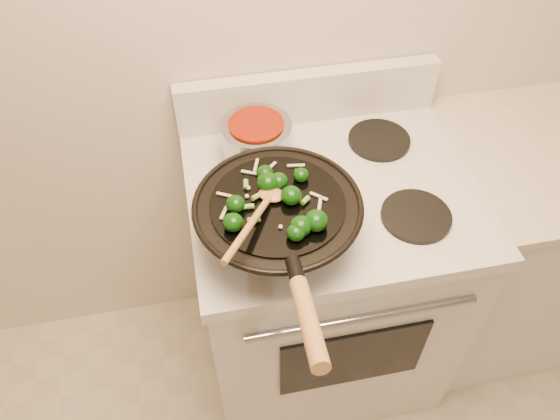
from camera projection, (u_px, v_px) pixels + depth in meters
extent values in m
cube|color=silver|center=(322.00, 286.00, 1.83)|extent=(0.76, 0.64, 0.88)
cube|color=silver|center=(332.00, 192.00, 1.49)|extent=(0.78, 0.66, 0.04)
cube|color=silver|center=(308.00, 96.00, 1.61)|extent=(0.78, 0.05, 0.16)
cylinder|color=#95989D|center=(363.00, 318.00, 1.36)|extent=(0.60, 0.02, 0.02)
cube|color=black|center=(353.00, 359.00, 1.54)|extent=(0.42, 0.01, 0.28)
cylinder|color=black|center=(278.00, 237.00, 1.35)|extent=(0.18, 0.18, 0.01)
cylinder|color=black|center=(416.00, 216.00, 1.39)|extent=(0.18, 0.18, 0.01)
cylinder|color=black|center=(257.00, 156.00, 1.54)|extent=(0.18, 0.18, 0.01)
cylinder|color=black|center=(379.00, 140.00, 1.59)|extent=(0.18, 0.18, 0.01)
cube|color=white|center=(529.00, 244.00, 1.95)|extent=(0.87, 0.60, 0.88)
torus|color=black|center=(278.00, 205.00, 1.26)|extent=(0.40, 0.40, 0.01)
cylinder|color=black|center=(278.00, 204.00, 1.25)|extent=(0.31, 0.31, 0.01)
cylinder|color=black|center=(295.00, 270.00, 1.07)|extent=(0.03, 0.07, 0.04)
cylinder|color=#A67441|center=(309.00, 322.00, 0.96)|extent=(0.04, 0.21, 0.08)
ellipsoid|color=#0A3207|center=(268.00, 182.00, 1.27)|extent=(0.05, 0.05, 0.04)
cylinder|color=#4D752A|center=(274.00, 186.00, 1.28)|extent=(0.02, 0.02, 0.02)
ellipsoid|color=#0A3207|center=(296.00, 232.00, 1.17)|extent=(0.04, 0.04, 0.04)
ellipsoid|color=#0A3207|center=(279.00, 181.00, 1.27)|extent=(0.04, 0.04, 0.04)
ellipsoid|color=#0A3207|center=(235.00, 204.00, 1.23)|extent=(0.04, 0.04, 0.04)
cylinder|color=#4D752A|center=(241.00, 206.00, 1.24)|extent=(0.02, 0.02, 0.01)
ellipsoid|color=#0A3207|center=(301.00, 175.00, 1.29)|extent=(0.04, 0.04, 0.03)
ellipsoid|color=#0A3207|center=(291.00, 195.00, 1.24)|extent=(0.05, 0.05, 0.04)
ellipsoid|color=#0A3207|center=(316.00, 221.00, 1.19)|extent=(0.05, 0.05, 0.05)
cylinder|color=#4D752A|center=(323.00, 224.00, 1.20)|extent=(0.02, 0.02, 0.02)
ellipsoid|color=#0A3207|center=(233.00, 222.00, 1.19)|extent=(0.05, 0.05, 0.04)
ellipsoid|color=#0A3207|center=(301.00, 226.00, 1.18)|extent=(0.05, 0.05, 0.04)
ellipsoid|color=#0A3207|center=(265.00, 173.00, 1.29)|extent=(0.04, 0.04, 0.04)
cylinder|color=#4D752A|center=(270.00, 175.00, 1.30)|extent=(0.02, 0.02, 0.02)
cube|color=beige|center=(319.00, 196.00, 1.26)|extent=(0.04, 0.04, 0.00)
cube|color=beige|center=(224.00, 195.00, 1.26)|extent=(0.04, 0.02, 0.00)
cube|color=beige|center=(256.00, 165.00, 1.33)|extent=(0.02, 0.04, 0.00)
cube|color=beige|center=(271.00, 167.00, 1.33)|extent=(0.03, 0.03, 0.00)
cube|color=beige|center=(296.00, 165.00, 1.33)|extent=(0.04, 0.01, 0.00)
cube|color=beige|center=(320.00, 205.00, 1.24)|extent=(0.02, 0.05, 0.00)
cube|color=beige|center=(252.00, 173.00, 1.31)|extent=(0.05, 0.03, 0.00)
cube|color=beige|center=(271.00, 188.00, 1.28)|extent=(0.03, 0.05, 0.00)
cube|color=beige|center=(277.00, 192.00, 1.27)|extent=(0.04, 0.02, 0.00)
cube|color=beige|center=(224.00, 212.00, 1.23)|extent=(0.02, 0.04, 0.00)
cylinder|color=#68A234|center=(271.00, 180.00, 1.29)|extent=(0.03, 0.02, 0.02)
cylinder|color=#68A234|center=(256.00, 197.00, 1.25)|extent=(0.02, 0.03, 0.02)
cylinder|color=#68A234|center=(299.00, 172.00, 1.31)|extent=(0.01, 0.03, 0.02)
cylinder|color=#68A234|center=(248.00, 206.00, 1.23)|extent=(0.02, 0.03, 0.02)
cylinder|color=#68A234|center=(254.00, 220.00, 1.21)|extent=(0.02, 0.02, 0.01)
cylinder|color=#68A234|center=(246.00, 184.00, 1.28)|extent=(0.03, 0.02, 0.02)
cylinder|color=#68A234|center=(305.00, 200.00, 1.25)|extent=(0.03, 0.03, 0.02)
sphere|color=beige|center=(247.00, 196.00, 1.26)|extent=(0.01, 0.01, 0.01)
sphere|color=beige|center=(281.00, 227.00, 1.20)|extent=(0.01, 0.01, 0.01)
sphere|color=beige|center=(248.00, 188.00, 1.28)|extent=(0.01, 0.01, 0.01)
sphere|color=beige|center=(302.00, 202.00, 1.25)|extent=(0.01, 0.01, 0.01)
ellipsoid|color=#A67441|center=(271.00, 194.00, 1.25)|extent=(0.08, 0.07, 0.02)
cylinder|color=#A67441|center=(249.00, 226.00, 1.15)|extent=(0.15, 0.22, 0.07)
cylinder|color=#95989D|center=(257.00, 140.00, 1.50)|extent=(0.19, 0.19, 0.11)
cylinder|color=maroon|center=(256.00, 124.00, 1.45)|extent=(0.15, 0.15, 0.01)
cylinder|color=black|center=(271.00, 165.00, 1.36)|extent=(0.03, 0.12, 0.02)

